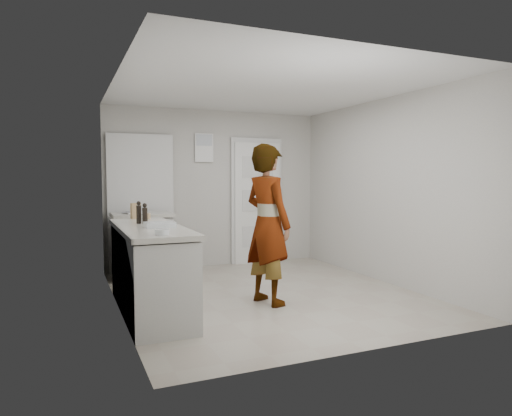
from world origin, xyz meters
name	(u,v)px	position (x,y,z in m)	size (l,w,h in m)	color
ground	(267,294)	(0.00, 0.00, 0.00)	(4.00, 4.00, 0.00)	#A59A8A
room_shell	(206,203)	(-0.17, 1.95, 1.02)	(4.00, 4.00, 4.00)	beige
main_counter	(150,273)	(-1.45, -0.20, 0.43)	(0.64, 1.96, 0.93)	#B1B1AC
side_counter	(143,248)	(-1.25, 1.55, 0.43)	(0.84, 0.61, 0.93)	#B1B1AC
person	(268,224)	(-0.16, -0.37, 0.91)	(0.66, 0.43, 1.81)	silver
cake_mix_box	(136,211)	(-1.46, 0.70, 1.02)	(0.12, 0.05, 0.19)	#97744B
spice_jar	(149,216)	(-1.32, 0.59, 0.96)	(0.05, 0.05, 0.07)	tan
oil_cruet_a	(145,214)	(-1.46, 0.03, 1.03)	(0.06, 0.06, 0.23)	black
oil_cruet_b	(139,213)	(-1.51, 0.11, 1.04)	(0.06, 0.06, 0.25)	black
baking_dish	(160,225)	(-1.37, -0.35, 0.95)	(0.30, 0.22, 0.05)	silver
egg_bowl	(162,232)	(-1.47, -0.96, 0.95)	(0.13, 0.13, 0.05)	silver
papers	(136,213)	(-1.33, 1.58, 0.93)	(0.26, 0.34, 0.01)	white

